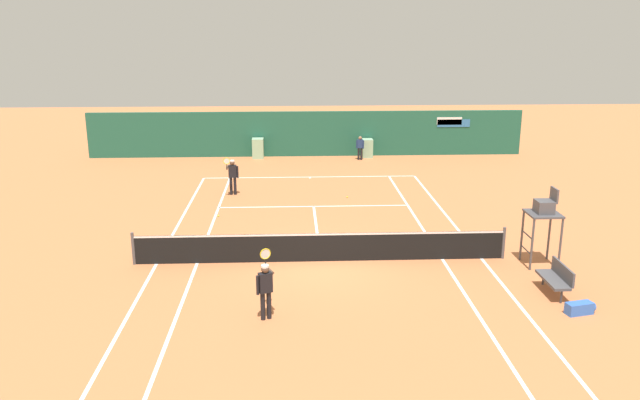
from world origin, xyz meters
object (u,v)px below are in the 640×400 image
at_px(player_on_baseline, 232,174).
at_px(player_bench, 557,277).
at_px(ball_kid_left_post, 360,146).
at_px(tennis_ball_near_service_line, 218,216).
at_px(equipment_bag, 582,308).
at_px(player_near_side, 265,286).
at_px(umpire_chair, 544,213).
at_px(tennis_ball_by_sideline, 347,197).

bearing_deg(player_on_baseline, player_bench, 128.40).
relative_size(ball_kid_left_post, tennis_ball_near_service_line, 19.87).
bearing_deg(equipment_bag, player_bench, 98.15).
bearing_deg(equipment_bag, player_near_side, 179.40).
bearing_deg(umpire_chair, equipment_bag, 176.62).
distance_m(equipment_bag, tennis_ball_near_service_line, 14.12).
height_order(umpire_chair, tennis_ball_near_service_line, umpire_chair).
xyz_separation_m(player_near_side, tennis_ball_by_sideline, (3.17, 11.80, -0.89)).
height_order(ball_kid_left_post, tennis_ball_near_service_line, ball_kid_left_post).
height_order(umpire_chair, player_near_side, umpire_chair).
height_order(equipment_bag, player_on_baseline, player_on_baseline).
distance_m(equipment_bag, player_on_baseline, 16.35).
relative_size(player_near_side, tennis_ball_near_service_line, 25.88).
relative_size(tennis_ball_by_sideline, tennis_ball_near_service_line, 1.00).
relative_size(umpire_chair, ball_kid_left_post, 1.87).
height_order(equipment_bag, ball_kid_left_post, ball_kid_left_post).
relative_size(umpire_chair, player_near_side, 1.44).
xyz_separation_m(umpire_chair, tennis_ball_near_service_line, (-10.86, 5.70, -1.69)).
xyz_separation_m(ball_kid_left_post, tennis_ball_by_sideline, (-1.42, -8.00, -0.74)).
distance_m(player_on_baseline, tennis_ball_by_sideline, 5.24).
bearing_deg(player_on_baseline, ball_kid_left_post, -135.41).
relative_size(player_near_side, tennis_ball_by_sideline, 25.88).
bearing_deg(tennis_ball_near_service_line, tennis_ball_by_sideline, 25.85).
bearing_deg(player_on_baseline, tennis_ball_by_sideline, 168.22).
relative_size(player_bench, equipment_bag, 1.65).
xyz_separation_m(umpire_chair, player_near_side, (-8.63, -3.49, -0.80)).
bearing_deg(umpire_chair, player_on_baseline, 49.37).
bearing_deg(player_near_side, tennis_ball_by_sideline, 51.94).
bearing_deg(equipment_bag, umpire_chair, 86.62).
bearing_deg(player_bench, tennis_ball_near_service_line, 52.73).
bearing_deg(tennis_ball_by_sideline, ball_kid_left_post, 79.97).
bearing_deg(ball_kid_left_post, tennis_ball_near_service_line, 66.87).
bearing_deg(equipment_bag, ball_kid_left_post, 100.90).
bearing_deg(tennis_ball_near_service_line, player_near_side, -76.32).
height_order(player_bench, tennis_ball_by_sideline, player_bench).
distance_m(umpire_chair, equipment_bag, 3.91).
distance_m(umpire_chair, tennis_ball_by_sideline, 10.09).
bearing_deg(player_near_side, umpire_chair, -1.04).
bearing_deg(player_near_side, ball_kid_left_post, 53.93).
bearing_deg(umpire_chair, player_near_side, 112.01).
relative_size(player_on_baseline, tennis_ball_by_sideline, 26.80).
height_order(ball_kid_left_post, tennis_ball_by_sideline, ball_kid_left_post).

